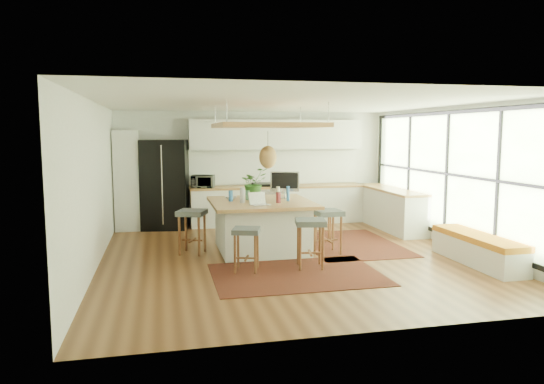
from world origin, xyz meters
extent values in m
plane|color=#522E17|center=(0.00, 0.00, 0.00)|extent=(7.00, 7.00, 0.00)
plane|color=white|center=(0.00, 0.00, 2.70)|extent=(7.00, 7.00, 0.00)
plane|color=silver|center=(0.00, 3.50, 1.35)|extent=(6.50, 0.00, 6.50)
plane|color=silver|center=(0.00, -3.50, 1.35)|extent=(6.50, 0.00, 6.50)
plane|color=silver|center=(-3.25, 0.00, 1.35)|extent=(0.00, 7.00, 7.00)
plane|color=silver|center=(3.25, 0.00, 1.35)|extent=(0.00, 7.00, 7.00)
cube|color=silver|center=(-2.95, 3.18, 1.12)|extent=(0.55, 0.60, 2.25)
cube|color=silver|center=(0.55, 3.18, 0.44)|extent=(4.20, 0.60, 0.88)
cube|color=olive|center=(0.55, 3.18, 0.90)|extent=(4.24, 0.64, 0.05)
cube|color=white|center=(0.55, 3.48, 1.35)|extent=(4.20, 0.02, 0.80)
cube|color=silver|center=(0.55, 3.32, 2.15)|extent=(4.20, 0.34, 0.70)
cube|color=silver|center=(2.93, 2.00, 0.44)|extent=(0.60, 2.50, 0.88)
cube|color=olive|center=(2.93, 2.00, 0.90)|extent=(0.64, 2.54, 0.05)
cube|color=black|center=(-0.18, -1.17, 0.01)|extent=(2.60, 1.80, 0.01)
cube|color=black|center=(1.40, 0.66, 0.01)|extent=(1.80, 2.60, 0.01)
imported|color=#A5A5AA|center=(-1.25, 3.14, 1.10)|extent=(0.57, 0.40, 0.35)
imported|color=#1E4C19|center=(-0.44, 1.07, 1.16)|extent=(0.75, 0.77, 0.45)
imported|color=silver|center=(-0.91, 0.93, 0.96)|extent=(0.29, 0.29, 0.06)
cylinder|color=#3274CA|center=(-0.94, 0.65, 1.03)|extent=(0.07, 0.07, 0.19)
cylinder|color=silver|center=(-0.79, 0.40, 1.03)|extent=(0.07, 0.07, 0.19)
cylinder|color=maroon|center=(-0.14, 0.25, 1.03)|extent=(0.07, 0.07, 0.19)
cylinder|color=silver|center=(-0.04, 0.60, 1.03)|extent=(0.07, 0.07, 0.19)
cylinder|color=#508663|center=(-0.59, 0.80, 1.03)|extent=(0.07, 0.07, 0.19)
cylinder|color=#3274CA|center=(0.11, 0.45, 1.03)|extent=(0.07, 0.07, 0.19)
camera|label=1|loc=(-2.19, -8.36, 2.18)|focal=32.69mm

